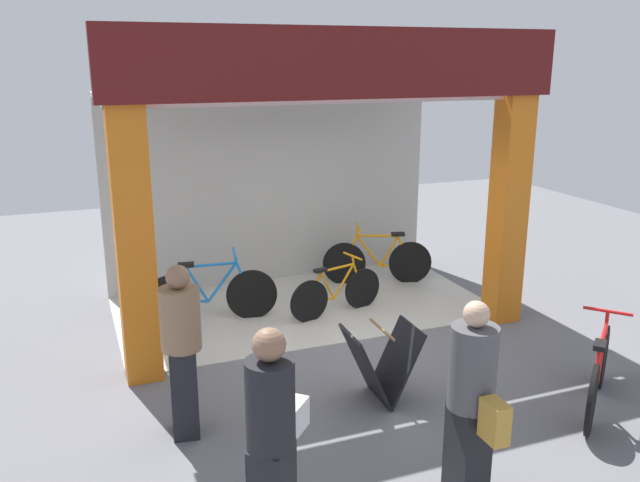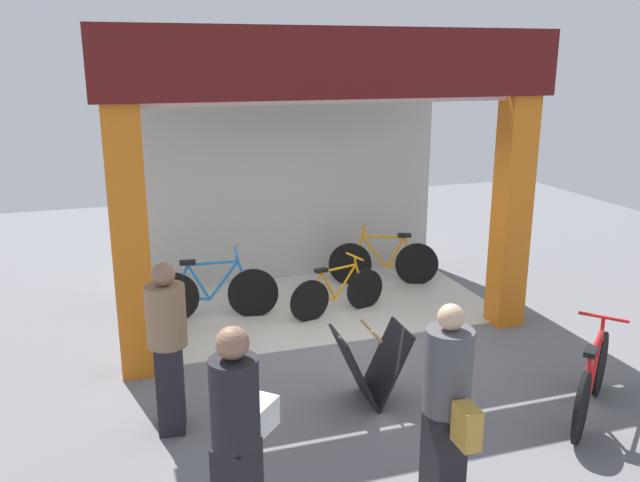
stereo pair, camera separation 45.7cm
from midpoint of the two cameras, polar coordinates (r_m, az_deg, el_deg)
ground_plane at (r=8.26m, az=3.09°, el=-8.94°), size 18.20×18.20×0.00m
shop_facade at (r=8.96m, az=0.05°, el=6.38°), size 5.30×3.05×3.74m
bicycle_inside_0 at (r=10.30m, az=6.79°, el=-1.80°), size 1.63×0.61×0.93m
bicycle_inside_1 at (r=8.96m, az=-7.76°, el=-4.43°), size 1.73×0.48×0.96m
bicycle_inside_2 at (r=9.05m, az=2.98°, el=-4.49°), size 1.44×0.45×0.81m
bicycle_parked_0 at (r=7.19m, az=24.09°, el=-10.95°), size 1.33×1.16×0.95m
sandwich_board_sign at (r=6.88m, az=6.28°, el=-10.62°), size 0.75×0.59×0.80m
pedestrian_0 at (r=5.32m, az=13.39°, el=-13.52°), size 0.37×0.62×1.67m
pedestrian_1 at (r=4.68m, az=-4.20°, el=-16.87°), size 0.62×0.63×1.75m
pedestrian_2 at (r=6.27m, az=-10.92°, el=-8.80°), size 0.42×0.42×1.66m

